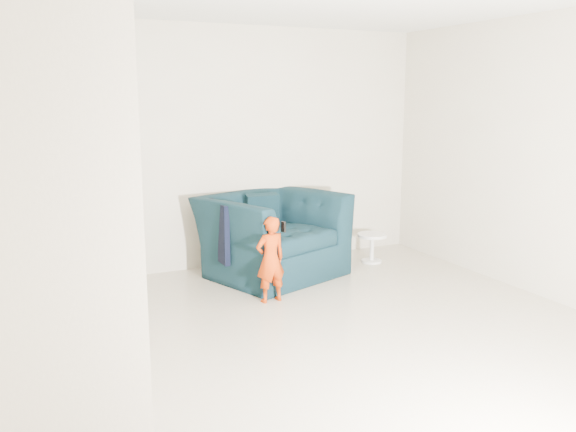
{
  "coord_description": "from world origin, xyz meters",
  "views": [
    {
      "loc": [
        -2.15,
        -3.76,
        1.93
      ],
      "look_at": [
        0.15,
        1.2,
        0.85
      ],
      "focal_mm": 38.0,
      "sensor_mm": 36.0,
      "label": 1
    }
  ],
  "objects_px": {
    "armchair": "(272,235)",
    "side_table": "(372,243)",
    "staircase": "(39,245)",
    "toddler": "(270,259)"
  },
  "relations": [
    {
      "from": "armchair",
      "to": "side_table",
      "type": "distance_m",
      "value": 1.28
    },
    {
      "from": "staircase",
      "to": "side_table",
      "type": "bearing_deg",
      "value": 23.35
    },
    {
      "from": "side_table",
      "to": "staircase",
      "type": "height_order",
      "value": "staircase"
    },
    {
      "from": "armchair",
      "to": "toddler",
      "type": "distance_m",
      "value": 0.88
    },
    {
      "from": "armchair",
      "to": "side_table",
      "type": "height_order",
      "value": "armchair"
    },
    {
      "from": "armchair",
      "to": "staircase",
      "type": "distance_m",
      "value": 2.94
    },
    {
      "from": "armchair",
      "to": "toddler",
      "type": "xyz_separation_m",
      "value": [
        -0.37,
        -0.8,
        -0.03
      ]
    },
    {
      "from": "side_table",
      "to": "staircase",
      "type": "distance_m",
      "value": 4.06
    },
    {
      "from": "toddler",
      "to": "side_table",
      "type": "distance_m",
      "value": 1.82
    },
    {
      "from": "toddler",
      "to": "staircase",
      "type": "bearing_deg",
      "value": 15.12
    }
  ]
}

